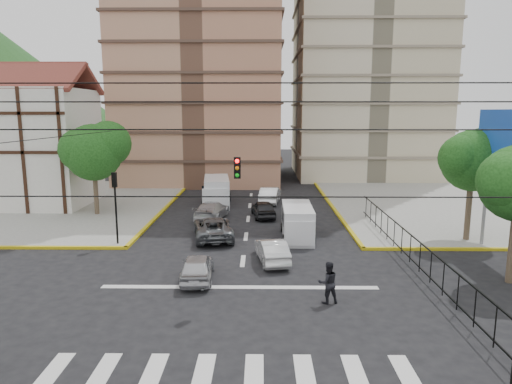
{
  "coord_description": "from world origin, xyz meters",
  "views": [
    {
      "loc": [
        1.02,
        -19.08,
        8.15
      ],
      "look_at": [
        0.74,
        4.29,
        4.0
      ],
      "focal_mm": 32.0,
      "sensor_mm": 36.0,
      "label": 1
    }
  ],
  "objects_px": {
    "car_silver_front_left": "(197,267)",
    "car_white_front_right": "(272,250)",
    "van_right_lane": "(298,224)",
    "traffic_light_nw": "(115,196)",
    "van_left_lane": "(216,192)",
    "pedestrian_crosswalk": "(328,282)"
  },
  "relations": [
    {
      "from": "van_right_lane",
      "to": "pedestrian_crosswalk",
      "type": "height_order",
      "value": "van_right_lane"
    },
    {
      "from": "car_silver_front_left",
      "to": "car_white_front_right",
      "type": "height_order",
      "value": "car_silver_front_left"
    },
    {
      "from": "car_white_front_right",
      "to": "pedestrian_crosswalk",
      "type": "height_order",
      "value": "pedestrian_crosswalk"
    },
    {
      "from": "van_left_lane",
      "to": "pedestrian_crosswalk",
      "type": "xyz_separation_m",
      "value": [
        6.81,
        -20.61,
        -0.25
      ]
    },
    {
      "from": "traffic_light_nw",
      "to": "car_white_front_right",
      "type": "height_order",
      "value": "traffic_light_nw"
    },
    {
      "from": "pedestrian_crosswalk",
      "to": "car_silver_front_left",
      "type": "bearing_deg",
      "value": -36.85
    },
    {
      "from": "van_left_lane",
      "to": "car_white_front_right",
      "type": "relative_size",
      "value": 1.41
    },
    {
      "from": "van_right_lane",
      "to": "car_silver_front_left",
      "type": "bearing_deg",
      "value": -126.4
    },
    {
      "from": "traffic_light_nw",
      "to": "car_silver_front_left",
      "type": "height_order",
      "value": "traffic_light_nw"
    },
    {
      "from": "van_left_lane",
      "to": "car_white_front_right",
      "type": "distance_m",
      "value": 15.89
    },
    {
      "from": "van_left_lane",
      "to": "car_white_front_right",
      "type": "height_order",
      "value": "van_left_lane"
    },
    {
      "from": "van_left_lane",
      "to": "car_silver_front_left",
      "type": "height_order",
      "value": "van_left_lane"
    },
    {
      "from": "car_silver_front_left",
      "to": "pedestrian_crosswalk",
      "type": "distance_m",
      "value": 6.56
    },
    {
      "from": "traffic_light_nw",
      "to": "van_left_lane",
      "type": "relative_size",
      "value": 0.8
    },
    {
      "from": "traffic_light_nw",
      "to": "car_silver_front_left",
      "type": "bearing_deg",
      "value": -44.73
    },
    {
      "from": "traffic_light_nw",
      "to": "van_right_lane",
      "type": "height_order",
      "value": "traffic_light_nw"
    },
    {
      "from": "pedestrian_crosswalk",
      "to": "car_white_front_right",
      "type": "bearing_deg",
      "value": -79.92
    },
    {
      "from": "van_right_lane",
      "to": "car_silver_front_left",
      "type": "relative_size",
      "value": 1.25
    },
    {
      "from": "car_silver_front_left",
      "to": "car_white_front_right",
      "type": "distance_m",
      "value": 4.6
    },
    {
      "from": "traffic_light_nw",
      "to": "car_silver_front_left",
      "type": "distance_m",
      "value": 8.38
    },
    {
      "from": "van_left_lane",
      "to": "traffic_light_nw",
      "type": "bearing_deg",
      "value": -117.66
    },
    {
      "from": "traffic_light_nw",
      "to": "car_silver_front_left",
      "type": "relative_size",
      "value": 1.15
    }
  ]
}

